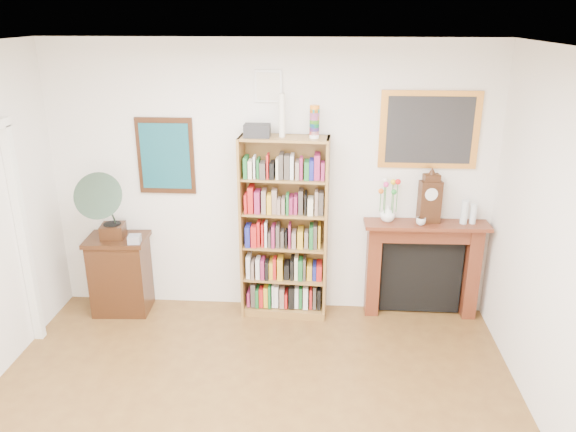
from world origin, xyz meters
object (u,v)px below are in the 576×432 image
object	(u,v)px
cd_stack	(134,239)
flower_vase	(388,214)
bottle_left	(464,212)
teacup	(421,221)
bookshelf	(284,219)
fireplace	(422,261)
mantel_clock	(430,200)
bottle_right	(473,214)
side_cabinet	(121,274)
gramophone	(104,202)

from	to	relation	value
cd_stack	flower_vase	world-z (taller)	flower_vase
bottle_left	teacup	bearing A→B (deg)	-170.73
bookshelf	fireplace	distance (m)	1.49
mantel_clock	bottle_right	xyz separation A→B (m)	(0.44, -0.00, -0.14)
fireplace	bottle_left	bearing A→B (deg)	-7.58
side_cabinet	fireplace	size ratio (longest dim) A/B	0.68
cd_stack	mantel_clock	distance (m)	2.96
mantel_clock	flower_vase	bearing A→B (deg)	168.89
fireplace	bottle_right	size ratio (longest dim) A/B	6.20
fireplace	flower_vase	distance (m)	0.65
bottle_right	teacup	bearing A→B (deg)	-171.36
bookshelf	bottle_right	world-z (taller)	bookshelf
bookshelf	fireplace	bearing A→B (deg)	6.40
mantel_clock	teacup	world-z (taller)	mantel_clock
fireplace	teacup	world-z (taller)	teacup
mantel_clock	bottle_right	bearing A→B (deg)	-10.30
gramophone	teacup	distance (m)	3.12
cd_stack	side_cabinet	bearing A→B (deg)	151.74
flower_vase	bottle_right	bearing A→B (deg)	-0.53
fireplace	flower_vase	size ratio (longest dim) A/B	7.83
bookshelf	flower_vase	distance (m)	1.04
gramophone	bottle_left	size ratio (longest dim) A/B	3.13
flower_vase	bookshelf	bearing A→B (deg)	-176.64
mantel_clock	flower_vase	size ratio (longest dim) A/B	3.13
bottle_left	bottle_right	size ratio (longest dim) A/B	1.20
bookshelf	gramophone	distance (m)	1.78
fireplace	bottle_right	world-z (taller)	bottle_right
cd_stack	flower_vase	distance (m)	2.55
bottle_right	bookshelf	bearing A→B (deg)	-178.38
side_cabinet	flower_vase	bearing A→B (deg)	-0.66
bookshelf	fireplace	world-z (taller)	bookshelf
mantel_clock	fireplace	bearing A→B (deg)	100.43
bookshelf	bottle_right	xyz separation A→B (m)	(1.87, 0.05, 0.08)
gramophone	cd_stack	size ratio (longest dim) A/B	6.26
bookshelf	gramophone	xyz separation A→B (m)	(-1.76, -0.19, 0.20)
side_cabinet	flower_vase	distance (m)	2.85
side_cabinet	gramophone	size ratio (longest dim) A/B	1.12
bookshelf	bottle_right	distance (m)	1.87
side_cabinet	bottle_right	xyz separation A→B (m)	(3.59, 0.12, 0.72)
gramophone	mantel_clock	world-z (taller)	gramophone
mantel_clock	teacup	xyz separation A→B (m)	(-0.08, -0.08, -0.20)
fireplace	flower_vase	xyz separation A→B (m)	(-0.39, -0.02, 0.52)
flower_vase	bottle_left	size ratio (longest dim) A/B	0.66
side_cabinet	teacup	size ratio (longest dim) A/B	8.70
bookshelf	mantel_clock	distance (m)	1.45
flower_vase	mantel_clock	bearing A→B (deg)	-0.95
teacup	bottle_left	distance (m)	0.44
teacup	bottle_left	size ratio (longest dim) A/B	0.40
flower_vase	bottle_left	xyz separation A→B (m)	(0.74, -0.02, 0.04)
mantel_clock	teacup	bearing A→B (deg)	-146.12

